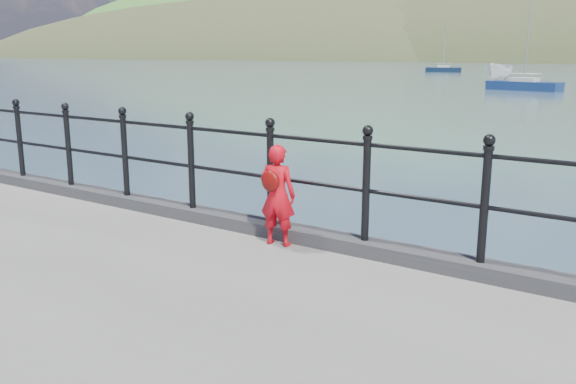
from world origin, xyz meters
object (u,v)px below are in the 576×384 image
Objects in this scene: launch_white at (499,73)px; sailboat_port at (524,86)px; child at (277,195)px; sailboat_left at (443,70)px; railing at (229,159)px.

launch_white is 12.66m from sailboat_port.
sailboat_port is (-8.17, 45.64, -1.22)m from child.
child is 0.13× the size of sailboat_port.
sailboat_left is 0.89× the size of sailboat_port.
sailboat_port is (19.98, -36.72, -0.00)m from sailboat_left.
child is 46.38m from sailboat_port.
railing is 2.20× the size of sailboat_port.
child is at bearing -89.06° from sailboat_left.
launch_white is (-13.33, 57.18, -0.60)m from child.
railing is at bearing -27.52° from child.
launch_white is (-12.45, 56.93, -0.87)m from railing.
child is 87.04m from sailboat_left.
child is (0.87, -0.26, -0.26)m from railing.
sailboat_left is (-14.82, 25.18, -0.62)m from launch_white.
sailboat_left reaches higher than railing.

